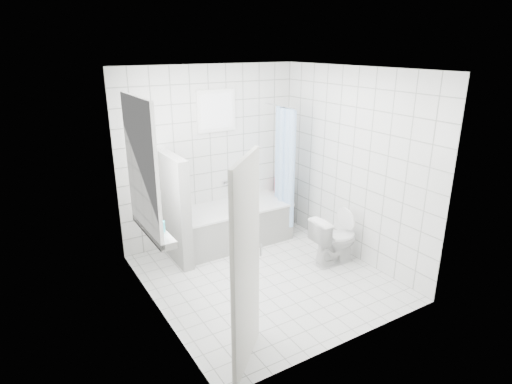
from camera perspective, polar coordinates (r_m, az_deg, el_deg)
ground at (r=5.64m, az=1.14°, el=-11.29°), size 3.00×3.00×0.00m
ceiling at (r=4.87m, az=1.35°, el=16.11°), size 3.00×3.00×0.00m
wall_back at (r=6.37m, az=-6.06°, el=4.89°), size 2.80×0.02×2.60m
wall_front at (r=4.01m, az=12.88°, el=-4.23°), size 2.80×0.02×2.60m
wall_left at (r=4.55m, az=-13.80°, el=-1.44°), size 0.02×3.00×2.60m
wall_right at (r=5.95m, az=12.70°, el=3.49°), size 0.02×3.00×2.60m
window_left at (r=4.75m, az=-14.70°, el=3.14°), size 0.01×0.90×1.40m
window_back at (r=6.25m, az=-5.25°, el=10.71°), size 0.50×0.01×0.50m
window_sill at (r=5.00m, az=-13.51°, el=-4.94°), size 0.18×1.02×0.08m
door at (r=3.82m, az=-1.34°, el=-9.94°), size 0.60×0.59×2.00m
bathtub at (r=6.45m, az=-3.07°, el=-4.35°), size 1.71×0.77×0.58m
partition_wall at (r=5.88m, az=-10.83°, el=-2.20°), size 0.15×0.85×1.50m
tiled_ledge at (r=7.15m, az=3.25°, el=-2.05°), size 0.40×0.24×0.55m
toilet at (r=5.94m, az=10.44°, el=-6.30°), size 0.67×0.39×0.68m
curtain_rod at (r=6.37m, az=3.21°, el=11.37°), size 0.02×0.80×0.02m
shower_curtain at (r=6.45m, az=3.71°, el=3.28°), size 0.14×0.48×1.78m
tub_faucet at (r=6.57m, az=-3.78°, el=1.31°), size 0.18×0.06×0.06m
sill_bottles at (r=4.97m, az=-13.65°, el=-3.11°), size 0.20×0.51×0.31m
ledge_bottles at (r=7.00m, az=3.20°, el=0.85°), size 0.17×0.17×0.24m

